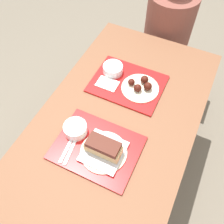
{
  "coord_description": "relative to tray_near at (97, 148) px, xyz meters",
  "views": [
    {
      "loc": [
        0.3,
        -0.66,
        1.9
      ],
      "look_at": [
        -0.03,
        0.03,
        0.8
      ],
      "focal_mm": 40.0,
      "sensor_mm": 36.0,
      "label": 1
    }
  ],
  "objects": [
    {
      "name": "plastic_knife_near",
      "position": [
        -0.11,
        -0.07,
        0.01
      ],
      "size": [
        0.04,
        0.17,
        0.0
      ],
      "color": "white",
      "rests_on": "tray_near"
    },
    {
      "name": "plastic_fork_near",
      "position": [
        -0.13,
        -0.07,
        0.01
      ],
      "size": [
        0.03,
        0.17,
        0.0
      ],
      "color": "white",
      "rests_on": "tray_near"
    },
    {
      "name": "ground_plane",
      "position": [
        0.02,
        0.18,
        -0.77
      ],
      "size": [
        12.0,
        12.0,
        0.0
      ],
      "primitive_type": "plane",
      "color": "#706656"
    },
    {
      "name": "picnic_bench_far",
      "position": [
        0.02,
        1.17,
        -0.38
      ],
      "size": [
        0.79,
        0.28,
        0.46
      ],
      "color": "brown",
      "rests_on": "ground_plane"
    },
    {
      "name": "bowl_coleslaw_near",
      "position": [
        -0.14,
        0.03,
        0.04
      ],
      "size": [
        0.12,
        0.12,
        0.05
      ],
      "color": "silver",
      "rests_on": "tray_near"
    },
    {
      "name": "tray_far",
      "position": [
        -0.03,
        0.46,
        0.0
      ],
      "size": [
        0.42,
        0.33,
        0.01
      ],
      "color": "red",
      "rests_on": "picnic_table"
    },
    {
      "name": "condiment_packet",
      "position": [
        0.02,
        0.07,
        0.01
      ],
      "size": [
        0.04,
        0.03,
        0.01
      ],
      "color": "#3F3F47",
      "rests_on": "tray_near"
    },
    {
      "name": "person_seated_across",
      "position": [
        0.0,
        1.17,
        -0.02
      ],
      "size": [
        0.36,
        0.36,
        0.7
      ],
      "color": "brown",
      "rests_on": "picnic_bench_far"
    },
    {
      "name": "brisket_sandwich_plate",
      "position": [
        0.04,
        -0.01,
        0.04
      ],
      "size": [
        0.23,
        0.23,
        0.1
      ],
      "color": "beige",
      "rests_on": "tray_near"
    },
    {
      "name": "tray_near",
      "position": [
        0.0,
        0.0,
        0.0
      ],
      "size": [
        0.42,
        0.33,
        0.01
      ],
      "color": "red",
      "rests_on": "picnic_table"
    },
    {
      "name": "wings_plate_far",
      "position": [
        0.05,
        0.45,
        0.02
      ],
      "size": [
        0.22,
        0.22,
        0.06
      ],
      "color": "beige",
      "rests_on": "tray_far"
    },
    {
      "name": "bowl_coleslaw_far",
      "position": [
        -0.15,
        0.5,
        0.04
      ],
      "size": [
        0.12,
        0.12,
        0.05
      ],
      "color": "silver",
      "rests_on": "tray_far"
    },
    {
      "name": "picnic_table",
      "position": [
        0.02,
        0.18,
        -0.11
      ],
      "size": [
        0.83,
        1.54,
        0.76
      ],
      "color": "brown",
      "rests_on": "ground_plane"
    },
    {
      "name": "napkin_far",
      "position": [
        -0.14,
        0.4,
        0.01
      ],
      "size": [
        0.13,
        0.09,
        0.01
      ],
      "color": "white",
      "rests_on": "tray_far"
    }
  ]
}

